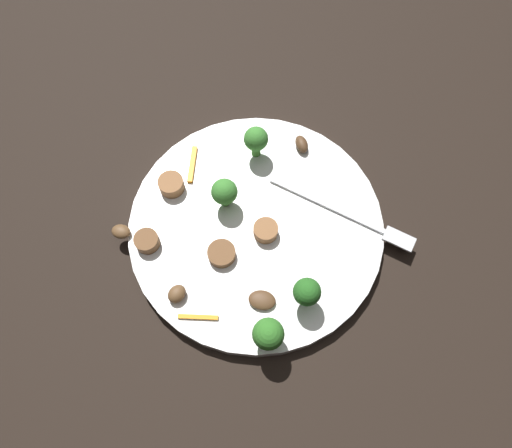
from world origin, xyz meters
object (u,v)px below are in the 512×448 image
(fork, at_px, (352,217))
(mushroom_2, at_px, (121,232))
(mushroom_1, at_px, (174,291))
(mushroom_0, at_px, (262,300))
(plate, at_px, (256,227))
(broccoli_floret_2, at_px, (256,140))
(pepper_strip_1, at_px, (198,317))
(sausage_slice_2, at_px, (263,233))
(pepper_strip_0, at_px, (193,163))
(broccoli_floret_0, at_px, (268,334))
(broccoli_floret_3, at_px, (307,292))
(mushroom_3, at_px, (302,144))
(broccoli_floret_1, at_px, (224,192))
(sausage_slice_0, at_px, (147,241))
(sausage_slice_1, at_px, (171,185))
(sausage_slice_3, at_px, (219,251))

(fork, height_order, mushroom_2, mushroom_2)
(mushroom_1, height_order, mushroom_2, mushroom_1)
(mushroom_0, bearing_deg, plate, 139.30)
(fork, xyz_separation_m, broccoli_floret_2, (-0.14, -0.02, 0.03))
(broccoli_floret_2, xyz_separation_m, pepper_strip_1, (0.10, -0.19, -0.03))
(plate, xyz_separation_m, sausage_slice_2, (0.02, -0.00, 0.02))
(mushroom_2, height_order, pepper_strip_0, mushroom_2)
(broccoli_floret_0, bearing_deg, mushroom_2, -170.60)
(mushroom_0, height_order, mushroom_1, mushroom_1)
(broccoli_floret_3, xyz_separation_m, mushroom_3, (-0.13, 0.14, -0.02))
(broccoli_floret_1, xyz_separation_m, mushroom_1, (0.04, -0.11, -0.02))
(broccoli_floret_2, distance_m, mushroom_0, 0.19)
(sausage_slice_0, distance_m, mushroom_2, 0.03)
(broccoli_floret_1, distance_m, pepper_strip_1, 0.14)
(sausage_slice_1, relative_size, sausage_slice_3, 0.95)
(broccoli_floret_2, bearing_deg, sausage_slice_0, -90.69)
(broccoli_floret_1, xyz_separation_m, sausage_slice_1, (-0.06, -0.03, -0.02))
(pepper_strip_0, bearing_deg, broccoli_floret_1, -6.95)
(broccoli_floret_2, distance_m, pepper_strip_0, 0.08)
(broccoli_floret_3, xyz_separation_m, mushroom_2, (-0.20, -0.09, -0.03))
(fork, xyz_separation_m, pepper_strip_1, (-0.04, -0.20, -0.00))
(broccoli_floret_1, xyz_separation_m, sausage_slice_2, (0.06, 0.00, -0.02))
(broccoli_floret_0, relative_size, mushroom_1, 2.13)
(pepper_strip_0, bearing_deg, mushroom_0, -18.84)
(mushroom_0, bearing_deg, broccoli_floret_1, 154.87)
(fork, relative_size, pepper_strip_0, 3.59)
(fork, relative_size, broccoli_floret_3, 3.73)
(sausage_slice_1, bearing_deg, mushroom_2, -87.03)
(broccoli_floret_1, bearing_deg, pepper_strip_0, 173.05)
(sausage_slice_0, distance_m, pepper_strip_0, 0.11)
(sausage_slice_0, relative_size, mushroom_0, 0.93)
(mushroom_2, bearing_deg, sausage_slice_1, 92.97)
(broccoli_floret_0, distance_m, broccoli_floret_3, 0.06)
(fork, relative_size, mushroom_0, 5.97)
(broccoli_floret_3, relative_size, pepper_strip_0, 0.96)
(broccoli_floret_1, relative_size, pepper_strip_1, 1.04)
(broccoli_floret_1, bearing_deg, broccoli_floret_2, 107.62)
(plate, xyz_separation_m, broccoli_floret_0, (0.10, -0.08, 0.04))
(mushroom_3, bearing_deg, plate, -73.22)
(broccoli_floret_2, height_order, pepper_strip_1, broccoli_floret_2)
(plate, distance_m, sausage_slice_3, 0.06)
(broccoli_floret_3, relative_size, sausage_slice_1, 1.58)
(sausage_slice_1, bearing_deg, fork, 34.71)
(broccoli_floret_0, distance_m, sausage_slice_3, 0.11)
(sausage_slice_3, relative_size, mushroom_3, 1.29)
(sausage_slice_0, xyz_separation_m, mushroom_3, (0.03, 0.22, -0.00))
(plate, xyz_separation_m, broccoli_floret_2, (-0.07, 0.07, 0.04))
(mushroom_0, bearing_deg, sausage_slice_1, 172.87)
(sausage_slice_2, height_order, pepper_strip_1, sausage_slice_2)
(sausage_slice_3, distance_m, pepper_strip_1, 0.08)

